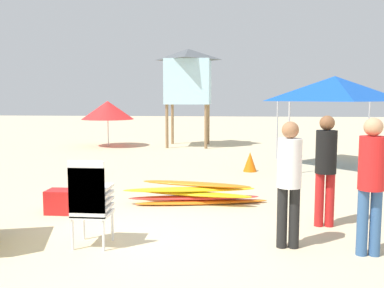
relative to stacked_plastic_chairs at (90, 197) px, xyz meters
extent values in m
plane|color=beige|center=(0.40, 0.44, -0.70)|extent=(80.00, 80.00, 0.00)
cube|color=white|center=(0.00, 0.10, -0.26)|extent=(0.48, 0.48, 0.04)
cube|color=white|center=(0.00, -0.12, -0.06)|extent=(0.48, 0.04, 0.40)
cube|color=white|center=(0.00, 0.10, -0.17)|extent=(0.48, 0.48, 0.04)
cube|color=white|center=(0.00, -0.12, 0.03)|extent=(0.48, 0.04, 0.40)
cube|color=white|center=(0.00, 0.10, -0.08)|extent=(0.48, 0.48, 0.04)
cube|color=white|center=(0.00, -0.12, 0.12)|extent=(0.48, 0.04, 0.40)
cube|color=white|center=(0.00, 0.10, 0.01)|extent=(0.48, 0.48, 0.04)
cube|color=white|center=(0.00, -0.12, 0.21)|extent=(0.48, 0.04, 0.40)
cube|color=white|center=(0.00, 0.10, 0.10)|extent=(0.48, 0.48, 0.04)
cube|color=white|center=(0.00, -0.12, 0.30)|extent=(0.48, 0.04, 0.40)
cylinder|color=white|center=(0.21, 0.31, -0.49)|extent=(0.04, 0.04, 0.42)
cylinder|color=white|center=(-0.21, 0.31, -0.49)|extent=(0.04, 0.04, 0.42)
cylinder|color=white|center=(0.21, -0.11, -0.49)|extent=(0.04, 0.04, 0.42)
cylinder|color=white|center=(-0.21, -0.11, -0.49)|extent=(0.04, 0.04, 0.42)
ellipsoid|color=orange|center=(1.32, 2.48, -0.66)|extent=(2.53, 0.76, 0.08)
ellipsoid|color=red|center=(1.17, 2.50, -0.58)|extent=(2.51, 0.68, 0.08)
ellipsoid|color=yellow|center=(1.17, 2.47, -0.50)|extent=(2.23, 0.62, 0.08)
ellipsoid|color=yellow|center=(1.08, 2.48, -0.42)|extent=(2.52, 0.71, 0.08)
ellipsoid|color=orange|center=(1.19, 2.61, -0.34)|extent=(2.18, 0.66, 0.08)
cylinder|color=black|center=(2.56, 0.25, -0.29)|extent=(0.14, 0.14, 0.83)
cylinder|color=black|center=(2.72, 0.25, -0.29)|extent=(0.14, 0.14, 0.83)
cylinder|color=white|center=(2.64, 0.25, 0.45)|extent=(0.32, 0.32, 0.65)
sphere|color=#9E6B47|center=(2.64, 0.25, 0.89)|extent=(0.22, 0.22, 0.22)
cylinder|color=red|center=(3.25, 1.28, -0.28)|extent=(0.14, 0.14, 0.84)
cylinder|color=red|center=(3.41, 1.28, -0.28)|extent=(0.14, 0.14, 0.84)
cylinder|color=black|center=(3.33, 1.28, 0.48)|extent=(0.32, 0.32, 0.67)
sphere|color=brown|center=(3.33, 1.28, 0.93)|extent=(0.23, 0.23, 0.23)
cylinder|color=#33598C|center=(3.55, 0.06, -0.27)|extent=(0.14, 0.14, 0.86)
cylinder|color=#33598C|center=(3.71, 0.06, -0.27)|extent=(0.14, 0.14, 0.86)
cylinder|color=red|center=(3.63, 0.06, 0.50)|extent=(0.32, 0.32, 0.68)
sphere|color=tan|center=(3.63, 0.06, 0.95)|extent=(0.23, 0.23, 0.23)
cylinder|color=#B2B2B7|center=(3.35, 5.81, 0.26)|extent=(0.05, 0.05, 1.91)
cylinder|color=#B2B2B7|center=(3.35, 8.72, 0.26)|extent=(0.05, 0.05, 1.91)
cylinder|color=#B2B2B7|center=(6.26, 8.72, 0.26)|extent=(0.05, 0.05, 1.91)
pyramid|color=#144CB2|center=(4.81, 7.27, 1.57)|extent=(2.91, 2.91, 0.72)
cylinder|color=olive|center=(-0.72, 11.37, 0.17)|extent=(0.12, 0.12, 1.75)
cylinder|color=olive|center=(0.84, 11.37, 0.17)|extent=(0.12, 0.12, 1.75)
cylinder|color=olive|center=(-0.72, 12.93, 0.17)|extent=(0.12, 0.12, 1.75)
cylinder|color=olive|center=(0.84, 12.93, 0.17)|extent=(0.12, 0.12, 1.75)
cube|color=#B3E0F0|center=(0.06, 12.15, 1.95)|extent=(1.80, 1.80, 1.80)
pyramid|color=#4C5156|center=(0.06, 12.15, 3.07)|extent=(1.98, 1.98, 0.45)
cylinder|color=beige|center=(-3.25, 11.78, 0.24)|extent=(0.04, 0.04, 1.88)
cone|color=red|center=(-3.25, 11.78, 0.80)|extent=(2.17, 2.17, 0.76)
cone|color=orange|center=(2.38, 6.20, -0.43)|extent=(0.38, 0.38, 0.54)
cube|color=red|center=(-1.05, 1.63, -0.49)|extent=(0.54, 0.38, 0.41)
camera|label=1|loc=(1.88, -5.40, 1.31)|focal=39.79mm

